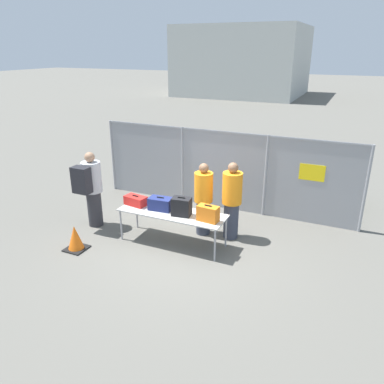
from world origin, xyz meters
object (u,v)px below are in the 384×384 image
object	(u,v)px
suitcase_black	(182,207)
suitcase_orange	(208,214)
inspection_table	(172,214)
traveler_hooded	(91,187)
suitcase_navy	(161,204)
suitcase_red	(136,201)
security_worker_near	(203,198)
traffic_cone	(75,239)
security_worker_far	(232,200)
utility_trailer	(291,182)

from	to	relation	value
suitcase_black	suitcase_orange	xyz separation A→B (m)	(0.62, -0.03, -0.03)
inspection_table	traveler_hooded	bearing A→B (deg)	-179.32
suitcase_navy	suitcase_orange	xyz separation A→B (m)	(1.18, -0.11, 0.03)
suitcase_red	suitcase_orange	size ratio (longest dim) A/B	1.17
suitcase_navy	traveler_hooded	xyz separation A→B (m)	(-1.86, -0.05, 0.13)
suitcase_navy	suitcase_black	bearing A→B (deg)	-8.02
security_worker_near	traffic_cone	bearing A→B (deg)	35.10
security_worker_near	suitcase_red	bearing A→B (deg)	22.38
security_worker_near	security_worker_far	size ratio (longest dim) A/B	0.96
traveler_hooded	utility_trailer	size ratio (longest dim) A/B	0.45
suitcase_orange	security_worker_near	distance (m)	0.92
suitcase_red	security_worker_near	size ratio (longest dim) A/B	0.31
suitcase_navy	traffic_cone	world-z (taller)	suitcase_navy
inspection_table	suitcase_black	world-z (taller)	suitcase_black
suitcase_navy	security_worker_near	bearing A→B (deg)	43.69
suitcase_black	security_worker_near	bearing A→B (deg)	77.01
suitcase_red	inspection_table	bearing A→B (deg)	-1.26
suitcase_black	traveler_hooded	xyz separation A→B (m)	(-2.41, 0.02, 0.07)
suitcase_navy	utility_trailer	bearing A→B (deg)	62.10
inspection_table	utility_trailer	xyz separation A→B (m)	(1.83, 4.06, -0.28)
traffic_cone	suitcase_red	bearing A→B (deg)	53.76
inspection_table	suitcase_black	xyz separation A→B (m)	(0.26, -0.05, 0.24)
suitcase_red	traffic_cone	distance (m)	1.55
traveler_hooded	security_worker_far	world-z (taller)	traveler_hooded
traveler_hooded	inspection_table	bearing A→B (deg)	-21.70
suitcase_black	utility_trailer	size ratio (longest dim) A/B	0.10
traveler_hooded	traffic_cone	xyz separation A→B (m)	(0.37, -1.10, -0.76)
suitcase_navy	suitcase_black	xyz separation A→B (m)	(0.55, -0.08, 0.06)
inspection_table	security_worker_far	bearing A→B (deg)	36.66
suitcase_navy	utility_trailer	size ratio (longest dim) A/B	0.13
traveler_hooded	security_worker_far	size ratio (longest dim) A/B	1.03
suitcase_red	security_worker_far	bearing A→B (deg)	21.23
suitcase_navy	security_worker_near	size ratio (longest dim) A/B	0.31
inspection_table	security_worker_near	distance (m)	0.87
utility_trailer	security_worker_far	bearing A→B (deg)	-102.95
security_worker_far	utility_trailer	xyz separation A→B (m)	(0.75, 3.25, -0.50)
traveler_hooded	security_worker_near	distance (m)	2.70
suitcase_orange	utility_trailer	xyz separation A→B (m)	(0.96, 4.14, -0.50)
security_worker_near	traffic_cone	world-z (taller)	security_worker_near
suitcase_navy	security_worker_near	distance (m)	1.01
inspection_table	suitcase_black	distance (m)	0.36
suitcase_orange	suitcase_black	bearing A→B (deg)	177.15
suitcase_red	suitcase_black	world-z (taller)	suitcase_black
suitcase_black	security_worker_far	size ratio (longest dim) A/B	0.24
traffic_cone	inspection_table	bearing A→B (deg)	32.28
suitcase_orange	traveler_hooded	bearing A→B (deg)	178.95
traveler_hooded	security_worker_near	world-z (taller)	traveler_hooded
suitcase_orange	inspection_table	bearing A→B (deg)	174.70
suitcase_orange	utility_trailer	bearing A→B (deg)	76.96
utility_trailer	traffic_cone	world-z (taller)	utility_trailer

